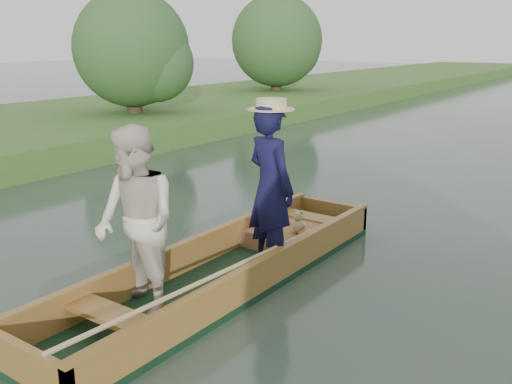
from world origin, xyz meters
The scene contains 3 objects.
ground centered at (0.00, 0.00, 0.00)m, with size 120.00×120.00×0.00m, color #283D30.
trees_far centered at (-2.20, 8.12, 2.49)m, with size 22.27×17.31×4.58m.
punt centered at (-0.02, -0.23, 0.72)m, with size 1.34×5.07×2.03m.
Camera 1 is at (3.71, -4.60, 2.67)m, focal length 40.00 mm.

